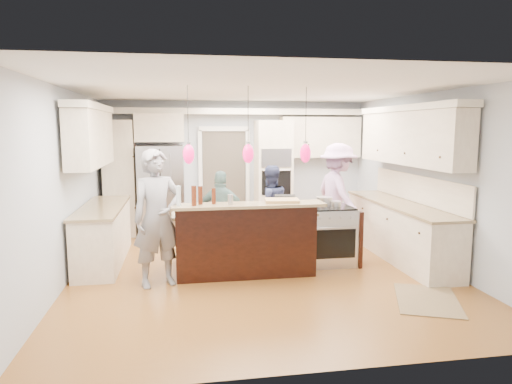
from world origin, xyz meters
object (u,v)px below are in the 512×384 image
person_bar_end (157,218)px  refrigerator (161,190)px  kitchen_island (243,238)px  person_far_left (270,207)px  island_range (330,235)px

person_bar_end → refrigerator: bearing=69.6°
kitchen_island → person_far_left: size_ratio=1.41×
kitchen_island → island_range: bearing=3.1°
refrigerator → island_range: size_ratio=1.96×
refrigerator → island_range: (2.71, -2.49, -0.44)m
kitchen_island → person_far_left: 1.37m
person_far_left → refrigerator: bearing=-46.6°
kitchen_island → person_far_left: bearing=61.3°
refrigerator → person_far_left: (1.95, -1.39, -0.15)m
person_bar_end → kitchen_island: bearing=1.3°
kitchen_island → refrigerator: bearing=116.9°
kitchen_island → island_range: (1.41, 0.08, -0.03)m
refrigerator → island_range: refrigerator is taller
kitchen_island → person_bar_end: bearing=-157.1°
person_far_left → island_range: bearing=113.5°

